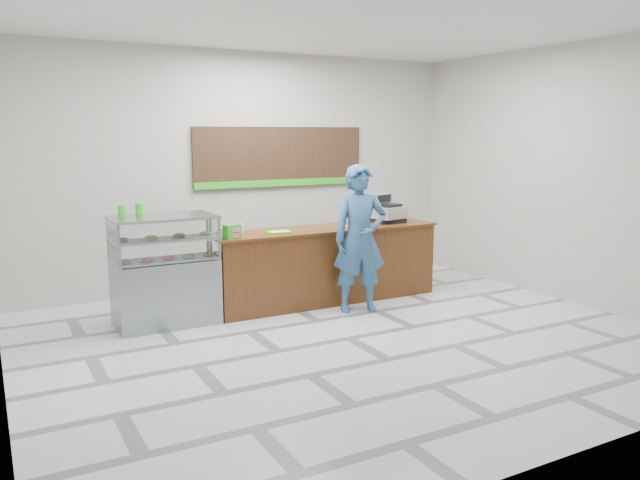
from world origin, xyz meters
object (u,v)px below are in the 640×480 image
serving_tray (279,232)px  display_case (165,270)px  sales_counter (325,264)px  cash_register (386,212)px  customer (360,239)px

serving_tray → display_case: bearing=-171.4°
sales_counter → display_case: bearing=-180.0°
display_case → cash_register: size_ratio=2.53×
customer → serving_tray: bearing=165.8°
display_case → serving_tray: size_ratio=3.67×
sales_counter → display_case: size_ratio=2.45×
sales_counter → serving_tray: bearing=-173.0°
sales_counter → cash_register: (1.05, 0.06, 0.66)m
customer → display_case: bearing=-178.0°
cash_register → customer: (-0.89, -0.70, -0.22)m
cash_register → serving_tray: size_ratio=1.45×
sales_counter → serving_tray: size_ratio=9.01×
display_case → cash_register: bearing=1.1°
cash_register → serving_tray: cash_register is taller
serving_tray → sales_counter: bearing=19.1°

